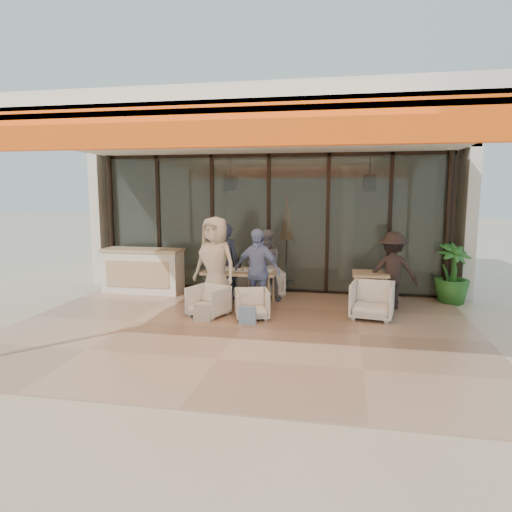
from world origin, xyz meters
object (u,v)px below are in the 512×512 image
at_px(dining_table, 241,273).
at_px(diner_periwinkle, 257,271).
at_px(side_chair, 372,299).
at_px(chair_far_left, 232,281).
at_px(diner_cream, 215,264).
at_px(diner_navy, 227,262).
at_px(host_counter, 143,271).
at_px(chair_near_left, 208,300).
at_px(chair_near_right, 252,303).
at_px(diner_grey, 265,266).
at_px(potted_palm, 452,273).
at_px(standing_woman, 392,271).
at_px(side_table, 370,278).
at_px(chair_far_right, 268,282).

height_order(dining_table, diner_periwinkle, diner_periwinkle).
distance_m(dining_table, side_chair, 2.68).
bearing_deg(side_chair, chair_far_left, 163.29).
bearing_deg(diner_cream, diner_navy, 108.64).
distance_m(host_counter, dining_table, 2.58).
relative_size(host_counter, chair_near_left, 2.82).
xyz_separation_m(dining_table, chair_near_right, (0.43, -0.96, -0.38)).
xyz_separation_m(chair_far_left, side_chair, (3.02, -1.49, 0.07)).
xyz_separation_m(chair_near_right, diner_cream, (-0.84, 0.50, 0.62)).
bearing_deg(diner_grey, chair_far_left, -49.81).
xyz_separation_m(chair_near_left, potted_palm, (4.74, 1.97, 0.31)).
bearing_deg(chair_far_left, diner_periwinkle, 138.87).
xyz_separation_m(dining_table, diner_periwinkle, (0.43, -0.46, 0.14)).
height_order(diner_navy, standing_woman, diner_navy).
relative_size(side_table, side_chair, 0.96).
bearing_deg(dining_table, diner_grey, 46.21).
bearing_deg(diner_grey, standing_woman, 157.08).
relative_size(host_counter, diner_grey, 1.19).
xyz_separation_m(dining_table, standing_woman, (3.04, 0.27, 0.10)).
distance_m(host_counter, standing_woman, 5.54).
bearing_deg(side_table, diner_navy, 175.54).
distance_m(diner_navy, diner_grey, 0.84).
height_order(host_counter, chair_near_right, host_counter).
bearing_deg(host_counter, side_table, -5.41).
bearing_deg(potted_palm, host_counter, -177.30).
relative_size(diner_grey, diner_periwinkle, 0.94).
distance_m(diner_grey, side_table, 2.20).
relative_size(host_counter, chair_far_left, 2.90).
bearing_deg(potted_palm, chair_near_left, -157.47).
bearing_deg(diner_cream, chair_far_left, 108.64).
bearing_deg(chair_near_left, chair_near_right, 21.19).
xyz_separation_m(chair_far_right, side_chair, (2.18, -1.49, 0.06)).
distance_m(chair_far_left, diner_periwinkle, 1.71).
xyz_separation_m(chair_near_right, side_table, (2.18, 1.16, 0.33)).
relative_size(dining_table, chair_near_right, 2.42).
bearing_deg(side_chair, side_table, 99.47).
distance_m(chair_far_left, standing_woman, 3.55).
distance_m(chair_near_right, diner_cream, 1.16).
xyz_separation_m(chair_near_left, diner_grey, (0.84, 1.40, 0.45)).
bearing_deg(host_counter, chair_near_left, -38.55).
distance_m(diner_navy, side_chair, 3.21).
xyz_separation_m(diner_grey, side_table, (2.18, -0.24, -0.14)).
distance_m(chair_near_left, diner_grey, 1.69).
xyz_separation_m(dining_table, chair_near_left, (-0.41, -0.96, -0.36)).
relative_size(diner_periwinkle, side_table, 2.21).
bearing_deg(host_counter, diner_cream, -29.02).
xyz_separation_m(chair_near_left, diner_cream, (0.00, 0.50, 0.61)).
xyz_separation_m(dining_table, diner_navy, (-0.41, 0.44, 0.15)).
height_order(chair_near_left, diner_cream, diner_cream).
relative_size(dining_table, chair_far_left, 2.35).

